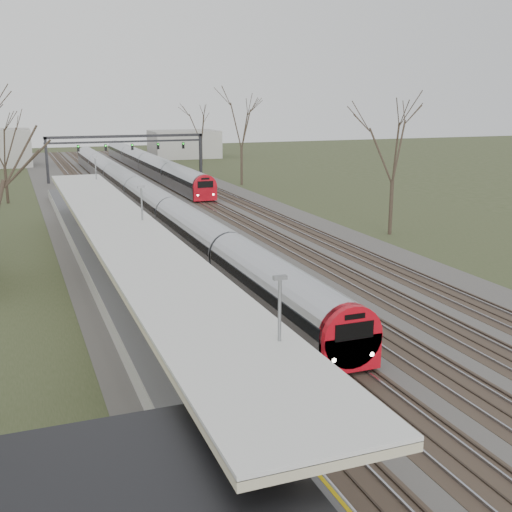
{
  "coord_description": "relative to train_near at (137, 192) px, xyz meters",
  "views": [
    {
      "loc": [
        -14.52,
        -1.91,
        10.91
      ],
      "look_at": [
        -1.65,
        31.67,
        2.0
      ],
      "focal_mm": 45.0,
      "sensor_mm": 36.0,
      "label": 1
    }
  ],
  "objects": [
    {
      "name": "passenger",
      "position": [
        -6.56,
        -51.13,
        0.45
      ],
      "size": [
        0.56,
        0.75,
        1.85
      ],
      "primitive_type": "imported",
      "rotation": [
        0.0,
        0.0,
        1.76
      ],
      "color": "#345565",
      "rests_on": "platform"
    },
    {
      "name": "track_bed",
      "position": [
        2.76,
        -8.63,
        -1.42
      ],
      "size": [
        24.0,
        160.0,
        0.22
      ],
      "color": "#474442",
      "rests_on": "ground"
    },
    {
      "name": "canopy",
      "position": [
        -6.55,
        -30.64,
        2.45
      ],
      "size": [
        4.1,
        50.0,
        3.11
      ],
      "color": "slate",
      "rests_on": "platform"
    },
    {
      "name": "platform",
      "position": [
        -6.55,
        -26.13,
        -0.98
      ],
      "size": [
        3.5,
        69.0,
        1.0
      ],
      "primitive_type": "cube",
      "color": "#9E9B93",
      "rests_on": "ground"
    },
    {
      "name": "train_far",
      "position": [
        7.0,
        28.85,
        0.0
      ],
      "size": [
        2.62,
        60.21,
        3.05
      ],
      "color": "#A1A3AB",
      "rests_on": "ground"
    },
    {
      "name": "tree_east_far",
      "position": [
        16.5,
        -21.63,
        5.81
      ],
      "size": [
        5.0,
        5.0,
        10.3
      ],
      "color": "#2D231C",
      "rests_on": "ground"
    },
    {
      "name": "train_near",
      "position": [
        0.0,
        0.0,
        0.0
      ],
      "size": [
        2.62,
        90.21,
        3.05
      ],
      "color": "#A1A3AB",
      "rests_on": "ground"
    },
    {
      "name": "signal_gantry",
      "position": [
        2.79,
        21.36,
        3.43
      ],
      "size": [
        21.0,
        0.59,
        6.08
      ],
      "color": "black",
      "rests_on": "ground"
    }
  ]
}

